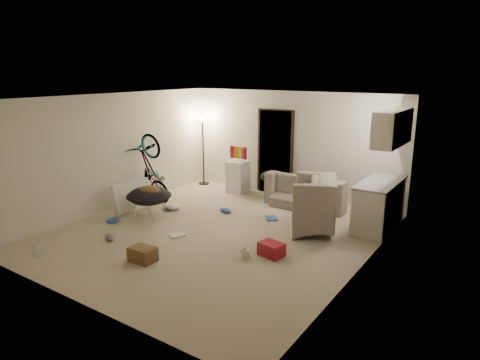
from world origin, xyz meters
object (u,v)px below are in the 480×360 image
Objects in this scene: mini_fridge at (238,176)px; kitchen_counter at (379,205)px; saucer_chair at (149,200)px; tv_box at (132,196)px; armchair at (335,213)px; sofa at (308,194)px; bicycle at (152,185)px; floor_lamp at (203,136)px; drink_case_a at (143,254)px; juicer at (245,253)px; drink_case_b at (271,249)px.

kitchen_counter is at bearing -9.66° from mini_fridge.
saucer_chair is 0.67m from tv_box.
armchair is 1.28× the size of saucer_chair.
bicycle is at bearing 29.91° from sofa.
floor_lamp is 4.96m from drink_case_a.
floor_lamp is 1.87× the size of tv_box.
armchair is at bearing -17.91° from floor_lamp.
tv_box is 3.45m from juicer.
bicycle is 1.72× the size of tv_box.
mini_fridge is (1.18, -0.10, -0.92)m from floor_lamp.
saucer_chair is at bearing 130.20° from drink_case_a.
kitchen_counter is at bearing -7.66° from floor_lamp.
kitchen_counter is 1.28× the size of armchair.
kitchen_counter is 3.69m from mini_fridge.
floor_lamp is at bearing 153.12° from drink_case_b.
tv_box is at bearing -174.43° from drink_case_b.
bicycle is at bearing 131.90° from saucer_chair.
tv_box reaches higher than sofa.
bicycle reaches higher than kitchen_counter.
bicycle reaches higher than saucer_chair.
juicer is at bearing -11.66° from saucer_chair.
floor_lamp reaches higher than drink_case_b.
kitchen_counter is at bearing -63.28° from armchair.
sofa is 4.74× the size of drink_case_b.
drink_case_a is (1.00, -4.19, -0.27)m from mini_fridge.
kitchen_counter is 2.56m from drink_case_b.
armchair reaches higher than drink_case_b.
juicer is at bearing -55.34° from mini_fridge.
saucer_chair is (0.66, -0.73, -0.05)m from bicycle.
drink_case_b is (1.60, 1.33, -0.00)m from drink_case_a.
armchair is 0.71× the size of bicycle.
kitchen_counter is 1.76m from sofa.
juicer is (-0.75, -1.93, -0.29)m from armchair.
floor_lamp is 4.94m from juicer.
armchair is at bearing 85.58° from drink_case_b.
drink_case_a is (2.18, -4.29, -1.19)m from floor_lamp.
sofa is at bearing 74.62° from drink_case_a.
kitchen_counter is 3.86× the size of drink_case_b.
drink_case_a reaches higher than drink_case_b.
sofa is (3.14, -0.20, -1.04)m from floor_lamp.
armchair is (4.23, -1.37, -0.93)m from floor_lamp.
drink_case_b is at bearing -38.09° from floor_lamp.
armchair is 2.87× the size of drink_case_a.
bicycle is 3.63m from juicer.
mini_fridge is (-3.05, 1.27, 0.01)m from armchair.
mini_fridge is at bearing 143.50° from drink_case_b.
floor_lamp is at bearing 48.89° from armchair.
juicer is (-1.35, -2.64, -0.35)m from kitchen_counter.
juicer is (1.30, 1.00, -0.03)m from drink_case_a.
tv_box is 2.37× the size of drink_case_a.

